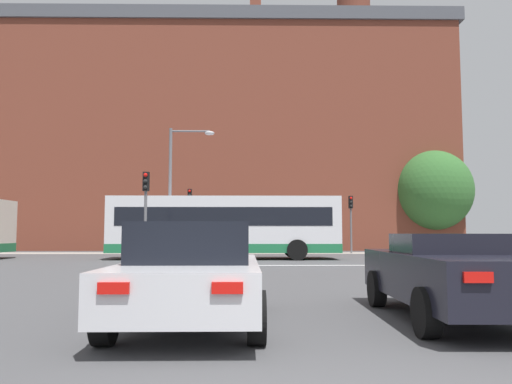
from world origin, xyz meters
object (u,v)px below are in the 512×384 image
car_roadster_right (452,274)px  traffic_light_far_right (351,214)px  bus_crossing_lead (225,226)px  traffic_light_far_left (190,210)px  street_lamp_junction (179,177)px  traffic_light_near_left (146,202)px  pedestrian_waiting (204,238)px  pedestrian_walking_east (130,239)px  car_saloon_left (193,272)px

car_roadster_right → traffic_light_far_right: (3.46, 24.35, 1.82)m
traffic_light_far_right → bus_crossing_lead: bearing=-138.9°
bus_crossing_lead → traffic_light_far_left: traffic_light_far_left is taller
bus_crossing_lead → street_lamp_junction: size_ratio=1.70×
car_roadster_right → traffic_light_far_left: traffic_light_far_left is taller
car_roadster_right → bus_crossing_lead: 18.12m
traffic_light_near_left → traffic_light_far_right: bearing=45.8°
bus_crossing_lead → pedestrian_waiting: bearing=13.1°
bus_crossing_lead → traffic_light_far_right: 10.36m
traffic_light_near_left → traffic_light_far_left: bearing=87.4°
car_roadster_right → bus_crossing_lead: (-4.33, 17.57, 0.98)m
bus_crossing_lead → pedestrian_walking_east: (-6.53, 7.33, -0.76)m
car_saloon_left → traffic_light_far_left: (-3.01, 24.68, 2.04)m
traffic_light_far_left → pedestrian_waiting: size_ratio=2.41×
pedestrian_walking_east → bus_crossing_lead: bearing=-150.3°
traffic_light_far_right → traffic_light_far_left: 10.39m
car_saloon_left → street_lamp_junction: 18.75m
traffic_light_far_right → pedestrian_walking_east: size_ratio=2.35×
traffic_light_near_left → pedestrian_walking_east: 12.34m
street_lamp_junction → pedestrian_walking_east: (-4.11, 7.02, -3.26)m
car_roadster_right → traffic_light_near_left: (-7.43, 13.17, 1.93)m
car_saloon_left → street_lamp_junction: (-2.83, 18.22, 3.43)m
bus_crossing_lead → traffic_light_near_left: size_ratio=2.95×
traffic_light_far_left → pedestrian_walking_east: traffic_light_far_left is taller
bus_crossing_lead → traffic_light_far_right: (7.79, 6.79, 0.84)m
car_saloon_left → pedestrian_walking_east: (-6.94, 25.24, 0.17)m
traffic_light_far_right → traffic_light_far_left: traffic_light_far_left is taller
bus_crossing_lead → traffic_light_far_right: traffic_light_far_right is taller
pedestrian_walking_east → traffic_light_far_right: bearing=-104.1°
bus_crossing_lead → car_roadster_right: bearing=-166.2°
traffic_light_far_left → car_roadster_right: bearing=-74.1°
car_saloon_left → traffic_light_far_left: size_ratio=1.07×
car_roadster_right → car_saloon_left: bearing=-173.7°
traffic_light_far_left → traffic_light_near_left: 11.19m
traffic_light_far_right → street_lamp_junction: 12.19m
traffic_light_far_left → pedestrian_waiting: traffic_light_far_left is taller
traffic_light_far_right → street_lamp_junction: street_lamp_junction is taller
traffic_light_far_left → street_lamp_junction: (0.19, -6.46, 1.38)m
traffic_light_far_right → traffic_light_near_left: size_ratio=0.96×
car_roadster_right → traffic_light_near_left: traffic_light_near_left is taller
pedestrian_waiting → car_roadster_right: bearing=-92.1°
traffic_light_far_right → street_lamp_junction: (-10.20, -6.47, 1.66)m
car_saloon_left → traffic_light_near_left: (-3.51, 13.51, 1.87)m
traffic_light_far_right → street_lamp_junction: size_ratio=0.55×
street_lamp_junction → pedestrian_waiting: 7.88m
car_saloon_left → traffic_light_far_left: traffic_light_far_left is taller
bus_crossing_lead → traffic_light_near_left: 5.46m
car_saloon_left → bus_crossing_lead: bearing=90.9°
car_roadster_right → pedestrian_walking_east: bearing=114.9°
bus_crossing_lead → street_lamp_junction: 3.49m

